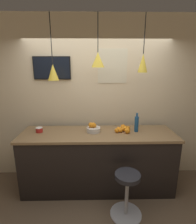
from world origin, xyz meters
name	(u,v)px	position (x,y,z in m)	size (l,w,h in m)	color
ground_plane	(99,218)	(0.00, 0.00, 0.00)	(14.00, 14.00, 0.00)	brown
back_wall	(97,101)	(0.00, 1.14, 1.45)	(8.00, 0.06, 2.90)	beige
service_counter	(98,160)	(0.00, 0.67, 0.51)	(2.51, 0.72, 1.01)	black
bar_stool	(127,190)	(0.39, 0.05, 0.41)	(0.45, 0.45, 0.66)	#B7B7BC
fruit_bowl	(93,128)	(-0.08, 0.72, 1.08)	(0.23, 0.23, 0.16)	beige
orange_pile	(123,129)	(0.42, 0.73, 1.05)	(0.27, 0.29, 0.09)	orange
juice_bottle	(137,124)	(0.63, 0.72, 1.14)	(0.07, 0.07, 0.32)	navy
spread_jar	(39,130)	(-0.96, 0.72, 1.05)	(0.11, 0.11, 0.08)	red
pendant_lamp_left	(53,72)	(-0.68, 0.73, 1.97)	(0.17, 0.17, 0.95)	black
pendant_lamp_middle	(98,60)	(0.00, 0.73, 2.15)	(0.20, 0.20, 0.76)	black
pendant_lamp_right	(143,63)	(0.68, 0.73, 2.11)	(0.15, 0.15, 0.84)	black
mounted_tv	(52,68)	(-0.78, 1.09, 2.03)	(0.63, 0.04, 0.38)	black
wall_poster	(112,66)	(0.26, 1.10, 2.06)	(0.50, 0.01, 0.58)	beige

